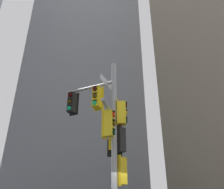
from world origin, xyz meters
name	(u,v)px	position (x,y,z in m)	size (l,w,h in m)	color
building_mid_block	(79,46)	(2.23, 23.11, 25.72)	(15.40, 15.40, 51.43)	#9399A3
signal_pole_assembly	(108,130)	(-0.19, 0.19, 4.23)	(2.38, 3.53, 7.36)	#9EA0A3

